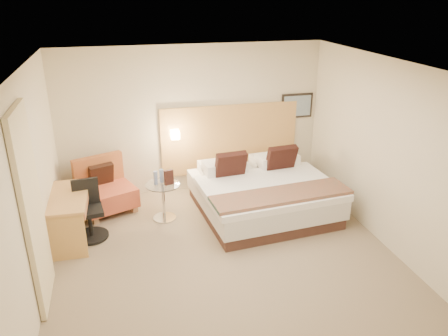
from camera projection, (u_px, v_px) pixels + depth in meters
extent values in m
cube|color=#786751|center=(227.00, 260.00, 6.21)|extent=(4.80, 5.00, 0.02)
cube|color=white|center=(227.00, 67.00, 5.17)|extent=(4.80, 5.00, 0.02)
cube|color=beige|center=(192.00, 120.00, 7.94)|extent=(4.80, 0.02, 2.70)
cube|color=beige|center=(306.00, 293.00, 3.44)|extent=(4.80, 0.02, 2.70)
cube|color=beige|center=(29.00, 192.00, 5.15)|extent=(0.02, 5.00, 2.70)
cube|color=beige|center=(390.00, 156.00, 6.24)|extent=(0.02, 5.00, 2.70)
cube|color=tan|center=(230.00, 139.00, 8.22)|extent=(2.60, 0.04, 1.30)
cube|color=black|center=(297.00, 106.00, 8.31)|extent=(0.62, 0.03, 0.47)
cube|color=slate|center=(297.00, 106.00, 8.30)|extent=(0.54, 0.01, 0.39)
cylinder|color=silver|center=(174.00, 133.00, 7.86)|extent=(0.02, 0.12, 0.02)
cube|color=#FFEDC6|center=(175.00, 134.00, 7.81)|extent=(0.15, 0.15, 0.15)
cube|color=beige|center=(33.00, 211.00, 4.99)|extent=(0.06, 0.90, 2.42)
cylinder|color=#8498CD|center=(156.00, 178.00, 7.04)|extent=(0.08, 0.08, 0.23)
cylinder|color=#839DCB|center=(162.00, 176.00, 7.11)|extent=(0.08, 0.08, 0.23)
cube|color=black|center=(169.00, 177.00, 7.03)|extent=(0.16, 0.10, 0.25)
cube|color=#3E251F|center=(262.00, 206.00, 7.53)|extent=(2.20, 2.20, 0.19)
cube|color=silver|center=(262.00, 193.00, 7.43)|extent=(2.27, 2.27, 0.31)
cube|color=white|center=(270.00, 189.00, 7.09)|extent=(2.28, 1.69, 0.10)
cube|color=white|center=(220.00, 167.00, 7.86)|extent=(0.77, 0.46, 0.19)
cube|color=white|center=(271.00, 160.00, 8.16)|extent=(0.77, 0.46, 0.19)
cube|color=silver|center=(225.00, 167.00, 7.58)|extent=(0.77, 0.46, 0.19)
cube|color=white|center=(277.00, 160.00, 7.89)|extent=(0.77, 0.46, 0.19)
cube|color=black|center=(231.00, 166.00, 7.38)|extent=(0.55, 0.33, 0.54)
cube|color=black|center=(281.00, 160.00, 7.66)|extent=(0.55, 0.33, 0.54)
cube|color=#C94D29|center=(282.00, 195.00, 6.70)|extent=(2.25, 0.76, 0.05)
cube|color=tan|center=(96.00, 220.00, 7.14)|extent=(0.11, 0.11, 0.11)
cube|color=#B77C56|center=(135.00, 209.00, 7.51)|extent=(0.11, 0.11, 0.11)
cube|color=#A1654C|center=(83.00, 207.00, 7.60)|extent=(0.11, 0.11, 0.11)
cube|color=tan|center=(120.00, 196.00, 7.97)|extent=(0.11, 0.11, 0.11)
cube|color=#B54C30|center=(107.00, 196.00, 7.47)|extent=(1.08, 1.02, 0.32)
cube|color=#9C522A|center=(98.00, 169.00, 7.55)|extent=(0.85, 0.44, 0.49)
cube|color=black|center=(101.00, 175.00, 7.49)|extent=(0.46, 0.34, 0.43)
cylinder|color=silver|center=(165.00, 218.00, 7.32)|extent=(0.48, 0.48, 0.02)
cylinder|color=silver|center=(164.00, 201.00, 7.20)|extent=(0.06, 0.06, 0.59)
cylinder|color=silver|center=(163.00, 185.00, 7.08)|extent=(0.70, 0.70, 0.01)
cube|color=tan|center=(68.00, 197.00, 6.45)|extent=(0.58, 1.20, 0.04)
cube|color=tan|center=(68.00, 238.00, 6.09)|extent=(0.50, 0.05, 0.70)
cube|color=tan|center=(75.00, 202.00, 7.09)|extent=(0.50, 0.05, 0.70)
cube|color=#BF724B|center=(72.00, 201.00, 6.49)|extent=(0.48, 1.12, 0.10)
cylinder|color=black|center=(92.00, 236.00, 6.74)|extent=(0.57, 0.57, 0.04)
cylinder|color=black|center=(90.00, 224.00, 6.66)|extent=(0.07, 0.07, 0.39)
cube|color=black|center=(89.00, 211.00, 6.58)|extent=(0.46, 0.46, 0.07)
cube|color=black|center=(86.00, 191.00, 6.65)|extent=(0.40, 0.10, 0.41)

